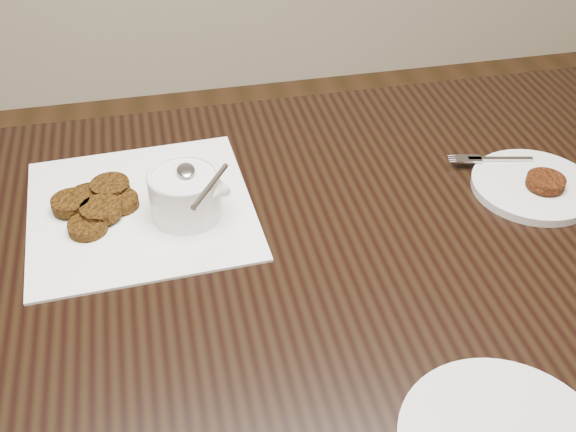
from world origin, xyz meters
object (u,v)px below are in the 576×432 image
at_px(table, 301,420).
at_px(napkin, 141,209).
at_px(plate_with_patty, 534,182).
at_px(sauce_ramekin, 183,174).

height_order(table, napkin, napkin).
relative_size(table, plate_with_patty, 7.14).
xyz_separation_m(table, plate_with_patty, (0.37, 0.06, 0.39)).
bearing_deg(table, sauce_ramekin, 143.04).
bearing_deg(plate_with_patty, table, -170.17).
distance_m(napkin, sauce_ramekin, 0.10).
bearing_deg(table, plate_with_patty, 9.83).
xyz_separation_m(table, napkin, (-0.21, 0.14, 0.38)).
relative_size(table, sauce_ramekin, 9.43).
xyz_separation_m(sauce_ramekin, plate_with_patty, (0.51, -0.05, -0.06)).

